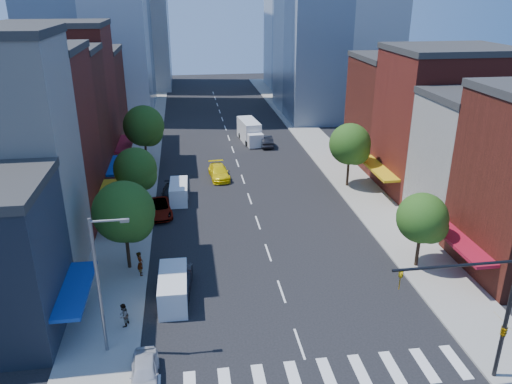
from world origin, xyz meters
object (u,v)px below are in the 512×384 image
pedestrian_near (140,263)px  cargo_van_near (173,289)px  parked_car_second (179,283)px  cargo_van_far (179,192)px  traffic_car_far (247,129)px  parked_car_front (145,373)px  traffic_car_oncoming (266,141)px  pedestrian_far (123,315)px  parked_car_third (159,208)px  taxi (219,172)px  box_truck (250,132)px  parked_car_rear (171,194)px

pedestrian_near → cargo_van_near: bearing=-156.4°
parked_car_second → cargo_van_far: size_ratio=1.01×
pedestrian_near → traffic_car_far: bearing=-28.3°
parked_car_front → parked_car_second: parked_car_second is taller
traffic_car_oncoming → pedestrian_far: (-16.09, -39.79, 0.21)m
parked_car_third → pedestrian_far: 17.97m
traffic_car_far → pedestrian_far: pedestrian_far is taller
parked_car_second → taxi: bearing=84.3°
pedestrian_far → traffic_car_oncoming: bearing=178.0°
taxi → traffic_car_oncoming: (7.71, 12.26, 0.01)m
cargo_van_far → taxi: bearing=54.4°
cargo_van_far → parked_car_front: bearing=-92.7°
parked_car_front → cargo_van_far: bearing=83.9°
traffic_car_oncoming → box_truck: (-2.01, 2.66, 0.68)m
traffic_car_oncoming → parked_car_third: bearing=57.8°
parked_car_second → traffic_car_oncoming: size_ratio=1.01×
cargo_van_near → pedestrian_near: 4.65m
parked_car_third → parked_car_rear: bearing=64.9°
traffic_car_oncoming → pedestrian_near: size_ratio=2.37×
cargo_van_near → traffic_car_oncoming: bearing=71.7°
parked_car_third → box_truck: size_ratio=0.66×
cargo_van_near → traffic_car_oncoming: size_ratio=1.07×
traffic_car_oncoming → parked_car_rear: bearing=55.1°
parked_car_third → parked_car_rear: 3.91m
parked_car_second → box_truck: box_truck is taller
parked_car_third → traffic_car_far: size_ratio=1.30×
cargo_van_far → traffic_car_oncoming: cargo_van_far is taller
parked_car_rear → pedestrian_near: pedestrian_near is taller
parked_car_front → pedestrian_near: 11.77m
parked_car_rear → cargo_van_near: (0.39, -19.07, 0.34)m
box_truck → pedestrian_far: box_truck is taller
parked_car_second → cargo_van_near: (-0.43, -1.23, 0.27)m
cargo_van_far → taxi: cargo_van_far is taller
taxi → pedestrian_near: (-7.72, -21.10, 0.38)m
cargo_van_far → pedestrian_near: (-3.00, -14.87, 0.16)m
taxi → traffic_car_oncoming: bearing=53.5°
traffic_car_oncoming → parked_car_front: bearing=73.4°
traffic_car_oncoming → cargo_van_far: bearing=57.3°
cargo_van_near → traffic_car_oncoming: (12.86, 37.24, -0.28)m
box_truck → pedestrian_near: box_truck is taller
parked_car_rear → taxi: size_ratio=0.93×
cargo_van_far → taxi: 7.82m
parked_car_front → parked_car_rear: 26.94m
traffic_car_oncoming → traffic_car_far: (-1.82, 7.50, -0.10)m
traffic_car_far → pedestrian_far: (-14.27, -47.28, 0.31)m
parked_car_third → cargo_van_near: cargo_van_near is taller
traffic_car_oncoming → traffic_car_far: bearing=-75.1°
pedestrian_far → parked_car_second: bearing=155.9°
parked_car_second → traffic_car_far: size_ratio=1.20×
parked_car_second → pedestrian_near: pedestrian_near is taller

